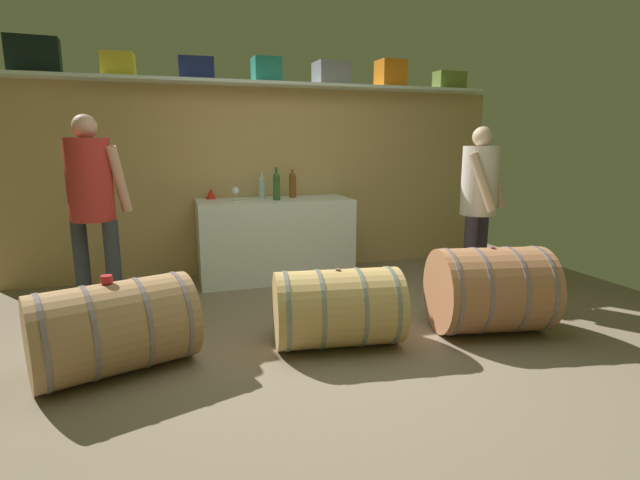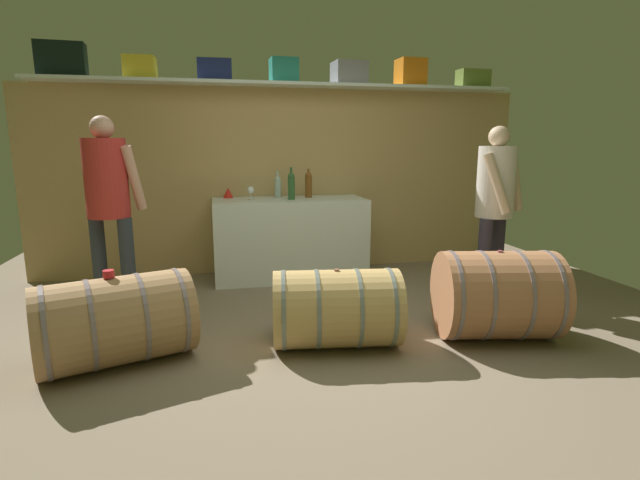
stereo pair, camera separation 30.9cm
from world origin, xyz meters
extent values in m
cube|color=#7E6D57|center=(0.00, 0.58, -0.01)|extent=(6.66, 7.81, 0.02)
cube|color=tan|center=(0.00, 2.30, 1.01)|extent=(5.46, 0.10, 2.03)
cube|color=white|center=(0.00, 2.15, 2.04)|extent=(5.03, 0.40, 0.03)
cube|color=black|center=(-2.16, 2.15, 2.22)|extent=(0.45, 0.23, 0.32)
cube|color=yellow|center=(-1.45, 2.15, 2.17)|extent=(0.31, 0.24, 0.22)
cube|color=navy|center=(-0.72, 2.15, 2.17)|extent=(0.35, 0.21, 0.22)
cube|color=#228478|center=(-0.01, 2.15, 2.18)|extent=(0.29, 0.25, 0.25)
cube|color=gray|center=(0.70, 2.15, 2.18)|extent=(0.36, 0.32, 0.24)
cube|color=orange|center=(1.41, 2.15, 2.20)|extent=(0.31, 0.27, 0.29)
cube|color=olive|center=(2.18, 2.15, 2.16)|extent=(0.37, 0.20, 0.20)
cube|color=white|center=(0.00, 1.92, 0.43)|extent=(1.60, 0.65, 0.86)
cylinder|color=#305D31|center=(0.01, 1.84, 0.97)|extent=(0.07, 0.07, 0.23)
sphere|color=#305D31|center=(0.01, 1.84, 1.10)|extent=(0.07, 0.07, 0.07)
cylinder|color=#305D31|center=(0.01, 1.84, 1.15)|extent=(0.03, 0.03, 0.08)
cylinder|color=brown|center=(0.22, 2.01, 0.97)|extent=(0.08, 0.08, 0.22)
sphere|color=brown|center=(0.22, 2.01, 1.09)|extent=(0.07, 0.07, 0.07)
cylinder|color=brown|center=(0.22, 2.01, 1.13)|extent=(0.02, 0.02, 0.06)
cylinder|color=#ACC7C0|center=(-0.10, 2.06, 0.95)|extent=(0.07, 0.07, 0.19)
sphere|color=#ACC7C0|center=(-0.10, 2.06, 1.05)|extent=(0.07, 0.07, 0.07)
cylinder|color=#ACC7C0|center=(-0.10, 2.06, 1.10)|extent=(0.02, 0.02, 0.08)
cylinder|color=white|center=(-0.41, 1.87, 0.86)|extent=(0.06, 0.06, 0.00)
cylinder|color=white|center=(-0.41, 1.87, 0.90)|extent=(0.01, 0.01, 0.07)
sphere|color=white|center=(-0.41, 1.87, 0.96)|extent=(0.07, 0.07, 0.07)
sphere|color=maroon|center=(-0.41, 1.87, 0.95)|extent=(0.05, 0.05, 0.05)
cone|color=red|center=(-0.63, 2.15, 0.91)|extent=(0.11, 0.11, 0.11)
cylinder|color=#AB7F52|center=(-1.42, 0.07, 0.29)|extent=(1.08, 0.85, 0.57)
cylinder|color=slate|center=(-1.80, -0.06, 0.29)|extent=(0.21, 0.56, 0.59)
cylinder|color=slate|center=(-1.57, 0.02, 0.29)|extent=(0.21, 0.56, 0.59)
cylinder|color=slate|center=(-1.28, 0.12, 0.29)|extent=(0.21, 0.56, 0.59)
cylinder|color=slate|center=(-1.04, 0.20, 0.29)|extent=(0.21, 0.56, 0.59)
cylinder|color=#844552|center=(-1.42, 0.07, 0.59)|extent=(0.04, 0.04, 0.01)
cylinder|color=tan|center=(0.05, 0.04, 0.28)|extent=(0.95, 0.66, 0.55)
cylinder|color=slate|center=(-0.32, 0.09, 0.28)|extent=(0.10, 0.56, 0.56)
cylinder|color=slate|center=(-0.09, 0.06, 0.28)|extent=(0.10, 0.56, 0.56)
cylinder|color=slate|center=(0.19, 0.02, 0.28)|extent=(0.10, 0.56, 0.56)
cylinder|color=slate|center=(0.42, -0.01, 0.28)|extent=(0.10, 0.56, 0.56)
cylinder|color=#8C5745|center=(0.05, 0.04, 0.56)|extent=(0.04, 0.04, 0.01)
cylinder|color=#AD7049|center=(1.26, -0.05, 0.33)|extent=(0.94, 0.79, 0.65)
cylinder|color=slate|center=(0.91, 0.02, 0.33)|extent=(0.15, 0.65, 0.66)
cylinder|color=slate|center=(1.12, -0.02, 0.33)|extent=(0.15, 0.65, 0.66)
cylinder|color=slate|center=(1.39, -0.07, 0.33)|extent=(0.15, 0.65, 0.66)
cylinder|color=slate|center=(1.60, -0.11, 0.33)|extent=(0.15, 0.65, 0.66)
cylinder|color=#8D404D|center=(1.26, -0.05, 0.66)|extent=(0.04, 0.04, 0.01)
cylinder|color=red|center=(-1.44, 0.07, 0.61)|extent=(0.07, 0.07, 0.05)
cylinder|color=#312D3D|center=(1.60, 0.73, 0.39)|extent=(0.12, 0.12, 0.77)
cylinder|color=#312D3D|center=(1.84, 0.89, 0.39)|extent=(0.12, 0.12, 0.77)
cylinder|color=beige|center=(1.72, 0.81, 1.09)|extent=(0.34, 0.34, 0.64)
sphere|color=#CEAB88|center=(1.72, 0.81, 1.49)|extent=(0.18, 0.18, 0.18)
cylinder|color=#CEAB88|center=(1.62, 0.62, 1.09)|extent=(0.22, 0.27, 0.53)
cylinder|color=#CEAB88|center=(1.93, 0.84, 1.09)|extent=(0.17, 0.19, 0.54)
cylinder|color=#2D353F|center=(-1.53, 1.19, 0.40)|extent=(0.12, 0.12, 0.81)
cylinder|color=#2D353F|center=(-1.79, 1.33, 0.40)|extent=(0.12, 0.12, 0.81)
cylinder|color=#B92E2A|center=(-1.66, 1.26, 1.14)|extent=(0.35, 0.35, 0.67)
sphere|color=#D9A38E|center=(-1.66, 1.26, 1.56)|extent=(0.19, 0.19, 0.19)
cylinder|color=#D9A38E|center=(-1.43, 1.25, 1.14)|extent=(0.19, 0.25, 0.56)
cylinder|color=#D9A38E|center=(-1.79, 1.45, 1.14)|extent=(0.17, 0.22, 0.57)
camera|label=1|loc=(-1.03, -3.01, 1.42)|focal=26.79mm
camera|label=2|loc=(-0.73, -3.08, 1.42)|focal=26.79mm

